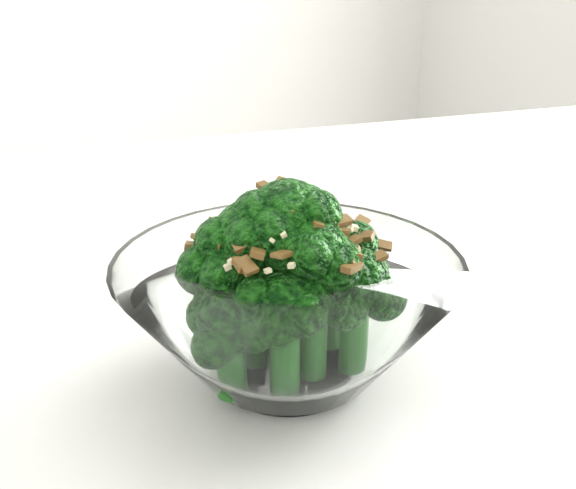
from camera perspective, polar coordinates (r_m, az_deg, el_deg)
table at (r=0.62m, az=7.50°, el=-7.61°), size 1.40×1.15×0.75m
broccoli_dish at (r=0.44m, az=-0.05°, el=-4.28°), size 0.19×0.19×0.12m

